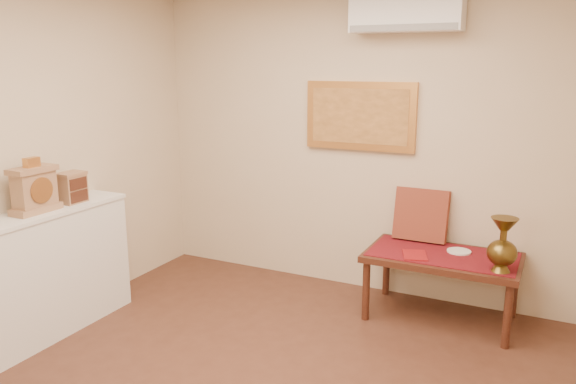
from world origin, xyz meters
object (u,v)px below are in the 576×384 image
Objects in this scene: wooden_chest at (72,187)px; low_table at (442,262)px; display_ledge at (13,286)px; mantel_clock at (35,189)px; brass_urn_tall at (503,239)px.

low_table is at bearing 25.92° from wooden_chest.
mantel_clock is (0.01, 0.26, 0.66)m from display_ledge.
wooden_chest is 3.01m from low_table.
low_table is at bearing 155.96° from brass_urn_tall.
low_table is (2.67, 1.88, -0.01)m from display_ledge.
mantel_clock is at bearing 87.33° from display_ledge.
brass_urn_tall is 3.45m from mantel_clock.
wooden_chest is (0.01, 0.33, -0.05)m from mantel_clock.
brass_urn_tall is 0.59m from low_table.
low_table is at bearing 35.10° from display_ledge.
brass_urn_tall is at bearing 28.15° from display_ledge.
wooden_chest is 0.20× the size of low_table.
mantel_clock is 0.34m from wooden_chest.
mantel_clock reaches higher than wooden_chest.
mantel_clock reaches higher than display_ledge.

